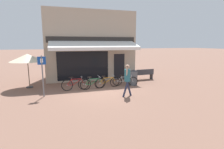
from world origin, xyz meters
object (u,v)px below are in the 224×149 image
pedestrian_adult (127,77)px  litter_bin (133,77)px  bicycle_red (75,84)px  bicycle_green (93,83)px  cafe_parasol (27,58)px  park_bench (144,74)px  bicycle_orange (107,82)px  bicycle_silver (125,81)px  parking_sign (42,72)px

pedestrian_adult → litter_bin: bearing=-115.3°
bicycle_red → bicycle_green: size_ratio=1.02×
cafe_parasol → park_bench: size_ratio=1.40×
bicycle_red → bicycle_orange: bearing=-4.0°
bicycle_orange → bicycle_green: bearing=-178.8°
bicycle_silver → cafe_parasol: (-6.35, 1.47, 1.65)m
bicycle_orange → bicycle_silver: 1.32m
parking_sign → cafe_parasol: parking_sign is taller
bicycle_orange → park_bench: (3.62, 1.66, 0.09)m
park_bench → bicycle_red: bearing=-166.5°
bicycle_orange → cafe_parasol: size_ratio=0.80×
bicycle_red → park_bench: 5.97m
bicycle_red → bicycle_silver: bearing=-2.4°
pedestrian_adult → bicycle_green: bearing=-47.4°
bicycle_red → litter_bin: bearing=-1.9°
bicycle_orange → parking_sign: parking_sign is taller
pedestrian_adult → litter_bin: (1.42, 2.36, -0.57)m
litter_bin → parking_sign: bearing=-169.9°
bicycle_green → litter_bin: size_ratio=1.56×
bicycle_orange → bicycle_silver: (1.32, 0.10, -0.02)m
pedestrian_adult → cafe_parasol: bearing=-28.2°
parking_sign → park_bench: parking_sign is taller
bicycle_silver → pedestrian_adult: bearing=-90.2°
bicycle_orange → litter_bin: bearing=-2.4°
litter_bin → cafe_parasol: (-7.01, 1.41, 1.45)m
bicycle_silver → litter_bin: litter_bin is taller
bicycle_green → pedestrian_adult: pedestrian_adult is taller
pedestrian_adult → litter_bin: pedestrian_adult is taller
bicycle_red → litter_bin: (4.10, 0.15, 0.17)m
bicycle_red → park_bench: bearing=12.2°
parking_sign → park_bench: (7.57, 2.56, -0.96)m
bicycle_orange → litter_bin: litter_bin is taller
bicycle_orange → cafe_parasol: 5.52m
bicycle_green → bicycle_orange: 1.00m
park_bench → bicycle_silver: bearing=-148.5°
parking_sign → bicycle_green: bearing=14.4°
bicycle_silver → park_bench: bearing=52.3°
litter_bin → cafe_parasol: size_ratio=0.49×
litter_bin → park_bench: litter_bin is taller
pedestrian_adult → bicycle_silver: bearing=-102.5°
cafe_parasol → bicycle_silver: bearing=-13.0°
bicycle_red → bicycle_orange: (2.12, 0.00, -0.01)m
litter_bin → park_bench: 2.23m
pedestrian_adult → litter_bin: 2.81m
bicycle_green → bicycle_silver: bicycle_green is taller
bicycle_silver → cafe_parasol: cafe_parasol is taller
litter_bin → parking_sign: size_ratio=0.48×
bicycle_red → bicycle_green: 1.14m
bicycle_red → parking_sign: 2.29m
pedestrian_adult → parking_sign: size_ratio=0.79×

